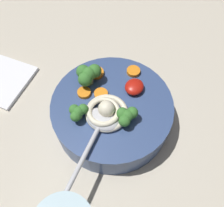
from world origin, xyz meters
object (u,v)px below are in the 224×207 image
Objects in this scene: noodle_pile at (106,112)px; soup_spoon at (100,126)px; soup_bowl at (112,112)px; folded_napkin at (2,80)px.

noodle_pile is 2.85cm from soup_spoon.
soup_bowl is 6.64cm from soup_spoon.
noodle_pile reaches higher than soup_spoon.
soup_bowl is 27.09cm from folded_napkin.
soup_spoon is at bearing 88.09° from folded_napkin.
soup_spoon is at bearing 9.69° from noodle_pile.
noodle_pile reaches higher than folded_napkin.
soup_bowl is at bearing -174.21° from noodle_pile.
soup_bowl is 1.32× the size of soup_spoon.
soup_spoon is 28.13cm from folded_napkin.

